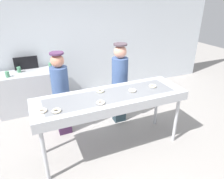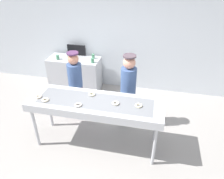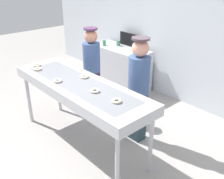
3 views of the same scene
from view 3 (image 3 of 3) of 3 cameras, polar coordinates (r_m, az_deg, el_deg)
The scene contains 17 objects.
ground_plane at distance 4.17m, azimuth -6.55°, elevation -11.41°, with size 16.00×16.00×0.00m, color #9E9993.
back_wall at distance 5.14m, azimuth 15.07°, elevation 15.44°, with size 8.00×0.12×3.35m, color silver.
fryer_conveyor at distance 3.69m, azimuth -7.26°, elevation 0.28°, with size 2.42×0.75×1.01m.
sugar_donut_0 at distance 3.11m, azimuth 1.05°, elevation -2.51°, with size 0.13×0.13×0.03m, color #FBF1CB.
sugar_donut_1 at distance 3.83m, azimuth -6.16°, elevation 2.85°, with size 0.13×0.13×0.03m, color #F2ECC4.
sugar_donut_2 at distance 3.37m, azimuth -3.80°, elevation -0.27°, with size 0.13×0.13×0.03m, color white.
sugar_donut_3 at distance 4.45m, azimuth -16.29°, elevation 5.21°, with size 0.13×0.13×0.03m, color #FDE9CC.
sugar_donut_4 at distance 3.75m, azimuth -11.91°, elevation 1.93°, with size 0.13×0.13×0.03m, color white.
sugar_donut_5 at distance 4.27m, azimuth -16.08°, elevation 4.40°, with size 0.13×0.13×0.03m, color #F1E2C2.
worker_baker at distance 3.79m, azimuth 5.88°, elevation 0.87°, with size 0.31×0.31×1.63m.
worker_assistant at distance 4.60m, azimuth -4.47°, elevation 4.83°, with size 0.30×0.30×1.58m.
prep_counter at distance 5.83m, azimuth 1.81°, elevation 4.91°, with size 1.38×0.60×0.90m, color #B7BABF.
paper_cup_0 at distance 5.42m, azimuth 6.56°, elevation 8.88°, with size 0.08×0.08×0.12m, color #4C8C66.
paper_cup_1 at distance 5.20m, azimuth 5.13°, elevation 8.22°, with size 0.08×0.08×0.12m, color #4C8C66.
paper_cup_2 at distance 5.86m, azimuth -1.71°, elevation 10.27°, with size 0.08×0.08×0.12m, color #4C8C66.
paper_cup_3 at distance 5.84m, azimuth 1.38°, elevation 10.23°, with size 0.08×0.08×0.12m, color #4C8C66.
menu_display at distance 5.82m, azimuth 3.70°, elevation 10.97°, with size 0.50×0.04×0.28m, color black.
Camera 3 is at (2.77, -1.89, 2.48)m, focal length 41.41 mm.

